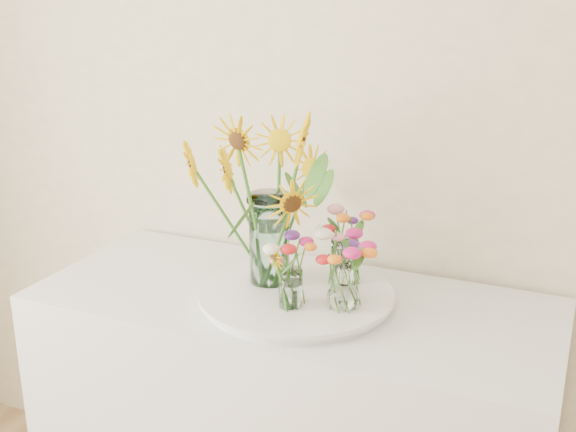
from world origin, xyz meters
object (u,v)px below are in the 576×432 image
(small_vase_b, at_px, (344,287))
(small_vase_c, at_px, (344,261))
(tray, at_px, (296,297))
(small_vase_a, at_px, (291,289))
(mason_jar, at_px, (269,239))

(small_vase_b, bearing_deg, small_vase_c, 108.91)
(small_vase_b, bearing_deg, tray, 163.78)
(small_vase_a, bearing_deg, small_vase_c, 70.83)
(tray, relative_size, small_vase_a, 4.78)
(tray, bearing_deg, small_vase_a, -75.82)
(mason_jar, bearing_deg, small_vase_a, -46.69)
(tray, height_order, mason_jar, mason_jar)
(small_vase_b, bearing_deg, mason_jar, 162.50)
(small_vase_a, xyz_separation_m, small_vase_b, (0.12, 0.05, 0.01))
(mason_jar, height_order, small_vase_a, mason_jar)
(tray, distance_m, small_vase_a, 0.11)
(mason_jar, height_order, small_vase_b, mason_jar)
(tray, bearing_deg, small_vase_c, 50.51)
(small_vase_a, height_order, small_vase_c, small_vase_c)
(mason_jar, bearing_deg, small_vase_c, 23.31)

